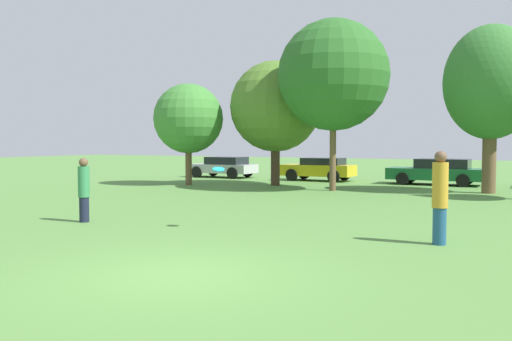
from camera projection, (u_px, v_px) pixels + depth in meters
ground_plane at (178, 275)px, 8.74m from camera, size 120.00×120.00×0.00m
person_thrower at (84, 189)px, 14.41m from camera, size 0.30×0.30×1.69m
person_catcher at (440, 197)px, 11.24m from camera, size 0.32×0.32×1.93m
frisbee at (218, 169)px, 13.17m from camera, size 0.31×0.29×0.13m
tree_0 at (188, 119)px, 26.69m from camera, size 3.39×3.39×4.94m
tree_1 at (275, 107)px, 26.36m from camera, size 4.37×4.37×6.00m
tree_2 at (333, 75)px, 23.44m from camera, size 4.77×4.77×7.35m
tree_3 at (491, 83)px, 22.29m from camera, size 3.75×3.75×6.87m
parked_car_silver at (223, 166)px, 32.47m from camera, size 3.92×1.99×1.22m
parked_car_yellow at (319, 168)px, 29.69m from camera, size 3.84×1.91×1.25m
parked_car_green at (437, 171)px, 26.90m from camera, size 4.51×2.02×1.28m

